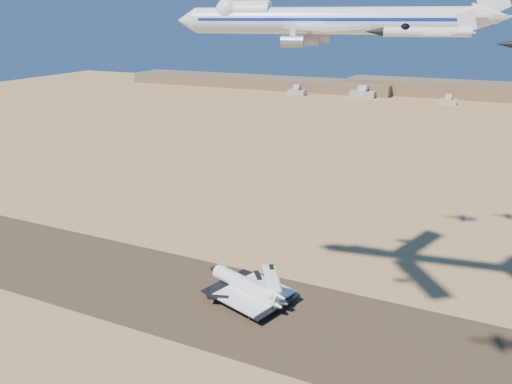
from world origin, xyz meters
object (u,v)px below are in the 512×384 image
at_px(shuttle, 246,286).
at_px(chase_jet_a, 424,32).
at_px(crew_c, 249,319).
at_px(carrier_747, 315,21).
at_px(crew_b, 267,312).
at_px(crew_a, 250,316).
at_px(chase_jet_e, 412,21).
at_px(chase_jet_f, 480,22).

bearing_deg(shuttle, chase_jet_a, -27.07).
bearing_deg(shuttle, crew_c, -43.06).
distance_m(carrier_747, crew_b, 92.43).
height_order(shuttle, crew_b, shuttle).
height_order(crew_a, chase_jet_a, chase_jet_a).
height_order(chase_jet_a, chase_jet_e, chase_jet_e).
distance_m(crew_a, crew_b, 5.83).
bearing_deg(carrier_747, crew_c, 177.94).
bearing_deg(chase_jet_a, chase_jet_e, 87.00).
relative_size(chase_jet_e, chase_jet_f, 1.15).
bearing_deg(crew_a, chase_jet_e, -32.81).
height_order(carrier_747, crew_a, carrier_747).
relative_size(shuttle, carrier_747, 0.44).
height_order(crew_a, crew_c, crew_a).
bearing_deg(crew_b, chase_jet_f, -74.32).
height_order(crew_b, chase_jet_f, chase_jet_f).
height_order(crew_b, crew_c, crew_c).
height_order(crew_b, chase_jet_e, chase_jet_e).
relative_size(crew_c, chase_jet_a, 0.11).
bearing_deg(crew_c, crew_b, -96.66).
bearing_deg(crew_b, carrier_747, -140.58).
xyz_separation_m(carrier_747, chase_jet_a, (32.46, -47.17, -1.22)).
relative_size(crew_c, chase_jet_f, 0.12).
relative_size(shuttle, crew_c, 22.39).
xyz_separation_m(crew_b, crew_c, (-3.90, -5.88, 0.01)).
bearing_deg(chase_jet_f, chase_jet_a, -99.36).
xyz_separation_m(shuttle, carrier_747, (24.70, -10.03, 87.38)).
bearing_deg(crew_a, shuttle, 31.49).
bearing_deg(crew_a, crew_b, -44.43).
xyz_separation_m(crew_a, chase_jet_e, (34.01, 54.26, 90.76)).
xyz_separation_m(carrier_747, chase_jet_f, (36.41, 66.21, -0.68)).
bearing_deg(shuttle, carrier_747, -4.15).
height_order(crew_a, chase_jet_f, chase_jet_f).
bearing_deg(shuttle, chase_jet_e, 65.20).
distance_m(crew_a, crew_c, 1.67).
xyz_separation_m(shuttle, chase_jet_e, (40.56, 43.86, 86.92)).
distance_m(crew_a, chase_jet_e, 111.07).
bearing_deg(crew_a, chase_jet_a, -133.50).
height_order(carrier_747, chase_jet_f, carrier_747).
distance_m(crew_b, crew_c, 7.06).
height_order(carrier_747, chase_jet_e, carrier_747).
bearing_deg(carrier_747, crew_b, 156.24).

